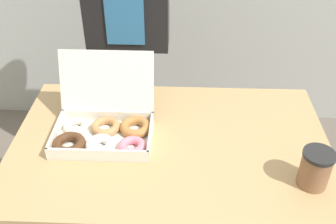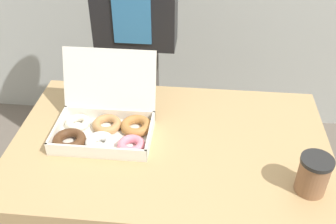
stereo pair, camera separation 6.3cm
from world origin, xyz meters
name	(u,v)px [view 1 (the left image)]	position (x,y,z in m)	size (l,w,h in m)	color
table	(170,215)	(0.00, 0.00, 0.39)	(1.09, 0.71, 0.77)	tan
donut_box	(104,129)	(-0.23, 0.02, 0.81)	(0.35, 0.30, 0.26)	white
coffee_cup	(315,169)	(0.43, -0.18, 0.83)	(0.09, 0.09, 0.12)	#8C6042
person_customer	(128,27)	(-0.21, 0.57, 0.94)	(0.36, 0.22, 1.64)	#4C4742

